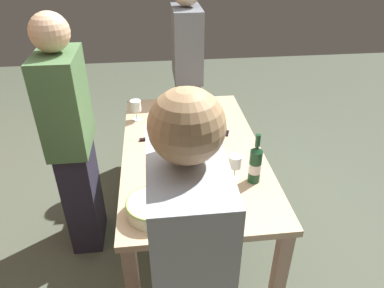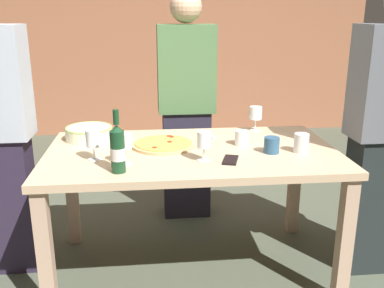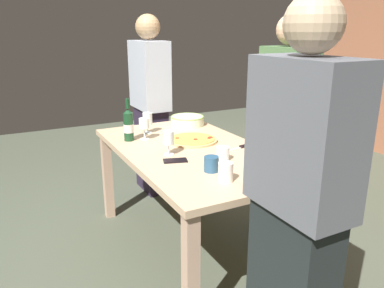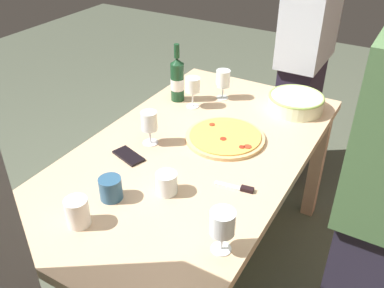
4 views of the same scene
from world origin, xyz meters
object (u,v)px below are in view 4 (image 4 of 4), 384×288
object	(u,v)px
wine_glass_by_bottle	(149,123)
wine_glass_far_left	(222,223)
cup_spare	(77,212)
wine_bottle	(177,79)
person_guest_right	(379,200)
pizza	(225,137)
dining_table	(192,168)
wine_glass_near_pizza	(223,79)
person_guest_left	(305,58)
cell_phone	(129,156)
serving_bowl	(296,102)
pizza_knife	(239,188)
cup_amber	(111,188)
wine_glass_far_right	(193,86)
cup_ceramic	(167,183)

from	to	relation	value
wine_glass_by_bottle	wine_glass_far_left	distance (m)	0.69
wine_glass_by_bottle	cup_spare	xyz separation A→B (m)	(0.54, 0.08, -0.05)
wine_bottle	person_guest_right	xyz separation A→B (m)	(0.42, 1.07, -0.04)
pizza	wine_glass_by_bottle	size ratio (longest dim) A/B	2.31
dining_table	wine_glass_by_bottle	size ratio (longest dim) A/B	10.32
wine_glass_near_pizza	person_guest_left	bearing A→B (deg)	156.66
pizza	cell_phone	distance (m)	0.44
pizza	serving_bowl	xyz separation A→B (m)	(-0.43, 0.18, 0.03)
serving_bowl	pizza_knife	bearing A→B (deg)	2.04
wine_glass_near_pizza	person_guest_left	size ratio (longest dim) A/B	0.10
cup_amber	pizza_knife	distance (m)	0.48
cup_spare	cell_phone	world-z (taller)	cup_spare
wine_glass_near_pizza	dining_table	bearing A→B (deg)	12.38
dining_table	pizza	size ratio (longest dim) A/B	4.47
cup_amber	cell_phone	bearing A→B (deg)	-155.80
wine_glass_near_pizza	cell_phone	world-z (taller)	wine_glass_near_pizza
wine_bottle	wine_glass_far_left	distance (m)	1.07
wine_bottle	wine_glass_by_bottle	distance (m)	0.44
wine_glass_far_left	person_guest_left	distance (m)	1.58
wine_glass_near_pizza	wine_glass_far_left	bearing A→B (deg)	26.44
serving_bowl	pizza_knife	distance (m)	0.73
wine_glass_far_left	cup_spare	size ratio (longest dim) A/B	1.50
serving_bowl	wine_glass_by_bottle	bearing A→B (deg)	-35.70
wine_bottle	person_guest_right	bearing A→B (deg)	68.50
cell_phone	person_guest_right	size ratio (longest dim) A/B	0.09
wine_glass_by_bottle	person_guest_right	distance (m)	0.95
pizza	wine_glass_far_right	world-z (taller)	wine_glass_far_right
wine_glass_far_left	person_guest_left	bearing A→B (deg)	-171.82
cup_amber	cell_phone	xyz separation A→B (m)	(-0.24, -0.11, -0.04)
wine_glass_near_pizza	person_guest_right	size ratio (longest dim) A/B	0.10
wine_glass_by_bottle	person_guest_left	bearing A→B (deg)	163.97
dining_table	serving_bowl	size ratio (longest dim) A/B	5.75
cup_amber	cup_spare	size ratio (longest dim) A/B	0.84
cup_amber	cup_spare	xyz separation A→B (m)	(0.16, -0.01, 0.01)
cup_amber	person_guest_left	xyz separation A→B (m)	(-1.54, 0.24, 0.04)
wine_glass_far_right	pizza_knife	world-z (taller)	wine_glass_far_right
wine_glass_far_right	cup_spare	distance (m)	0.95
dining_table	wine_glass_far_left	size ratio (longest dim) A/B	10.26
serving_bowl	cell_phone	bearing A→B (deg)	-31.54
pizza	person_guest_right	bearing A→B (deg)	74.17
wine_glass_near_pizza	person_guest_right	xyz separation A→B (m)	(0.56, 0.87, -0.04)
serving_bowl	cup_spare	distance (m)	1.23
wine_bottle	serving_bowl	bearing A→B (deg)	109.64
wine_glass_near_pizza	wine_glass_far_left	distance (m)	1.08
wine_glass_by_bottle	wine_glass_near_pizza	bearing A→B (deg)	172.32
cup_amber	person_guest_right	size ratio (longest dim) A/B	0.05
cup_ceramic	pizza_knife	world-z (taller)	cup_ceramic
wine_glass_far_right	serving_bowl	bearing A→B (deg)	116.58
wine_glass_far_right	cup_ceramic	bearing A→B (deg)	22.10
pizza	cup_amber	xyz separation A→B (m)	(0.58, -0.18, 0.03)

